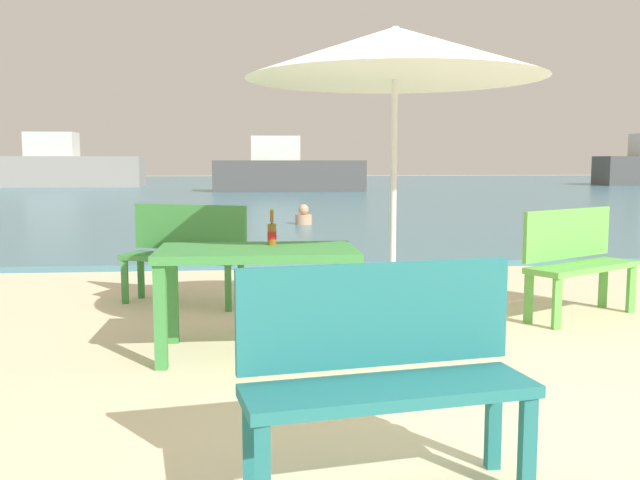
# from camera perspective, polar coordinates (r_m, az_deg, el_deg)

# --- Properties ---
(ground_plane) EXTENTS (120.00, 120.00, 0.00)m
(ground_plane) POSITION_cam_1_polar(r_m,az_deg,el_deg) (4.22, 12.48, -12.72)
(ground_plane) COLOR beige
(sea_water) EXTENTS (120.00, 50.00, 0.08)m
(sea_water) POSITION_cam_1_polar(r_m,az_deg,el_deg) (33.84, -3.15, 4.23)
(sea_water) COLOR teal
(sea_water) RESTS_ON ground_plane
(picnic_table_green) EXTENTS (1.40, 0.80, 0.76)m
(picnic_table_green) POSITION_cam_1_polar(r_m,az_deg,el_deg) (4.98, -5.12, -1.91)
(picnic_table_green) COLOR #3D8C42
(picnic_table_green) RESTS_ON ground_plane
(beer_bottle_amber) EXTENTS (0.07, 0.07, 0.26)m
(beer_bottle_amber) POSITION_cam_1_polar(r_m,az_deg,el_deg) (5.14, -3.94, 0.64)
(beer_bottle_amber) COLOR brown
(beer_bottle_amber) RESTS_ON picnic_table_green
(patio_umbrella) EXTENTS (2.10, 2.10, 2.30)m
(patio_umbrella) POSITION_cam_1_polar(r_m,az_deg,el_deg) (5.07, 6.14, 14.86)
(patio_umbrella) COLOR silver
(patio_umbrella) RESTS_ON ground_plane
(side_table_wood) EXTENTS (0.44, 0.44, 0.54)m
(side_table_wood) POSITION_cam_1_polar(r_m,az_deg,el_deg) (5.34, 8.38, -4.61)
(side_table_wood) COLOR olive
(side_table_wood) RESTS_ON ground_plane
(bench_teal_center) EXTENTS (1.24, 0.56, 0.95)m
(bench_teal_center) POSITION_cam_1_polar(r_m,az_deg,el_deg) (2.94, 5.24, -10.04)
(bench_teal_center) COLOR #237275
(bench_teal_center) RESTS_ON ground_plane
(bench_green_left) EXTENTS (1.24, 0.81, 0.95)m
(bench_green_left) POSITION_cam_1_polar(r_m,az_deg,el_deg) (6.86, -10.90, -0.61)
(bench_green_left) COLOR #3D8C42
(bench_green_left) RESTS_ON ground_plane
(bench_green_right) EXTENTS (1.22, 0.92, 0.95)m
(bench_green_right) POSITION_cam_1_polar(r_m,az_deg,el_deg) (6.56, 20.14, -1.22)
(bench_green_right) COLOR #60B24C
(bench_green_right) RESTS_ON ground_plane
(swimmer_person) EXTENTS (0.34, 0.34, 0.41)m
(swimmer_person) POSITION_cam_1_polar(r_m,az_deg,el_deg) (14.26, -1.34, 1.93)
(swimmer_person) COLOR tan
(swimmer_person) RESTS_ON sea_water
(boat_tanker) EXTENTS (6.33, 1.73, 2.30)m
(boat_tanker) POSITION_cam_1_polar(r_m,az_deg,el_deg) (29.57, -2.70, 5.59)
(boat_tanker) COLOR #4C4C4C
(boat_tanker) RESTS_ON sea_water
(boat_fishing_trawler) EXTENTS (7.31, 1.99, 2.66)m
(boat_fishing_trawler) POSITION_cam_1_polar(r_m,az_deg,el_deg) (36.74, -20.10, 5.58)
(boat_fishing_trawler) COLOR gray
(boat_fishing_trawler) RESTS_ON sea_water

